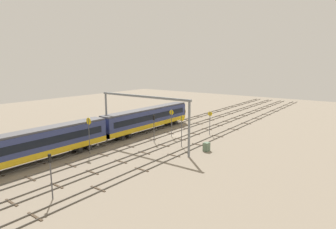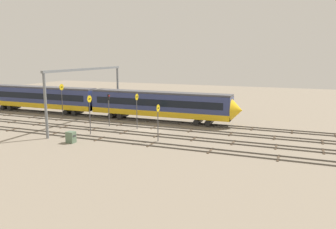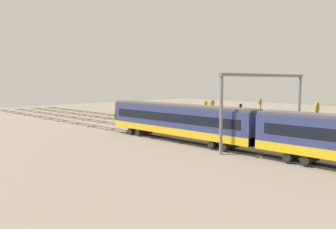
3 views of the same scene
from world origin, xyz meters
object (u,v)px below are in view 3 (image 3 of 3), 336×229
at_px(overhead_gantry, 266,91).
at_px(speed_sign_far_trackside, 206,110).
at_px(speed_sign_near_foreground, 260,112).
at_px(signal_light_trackside_departure, 240,117).
at_px(speed_sign_mid_trackside, 317,121).
at_px(speed_sign_distant_end, 213,113).
at_px(relay_cabinet, 274,128).

relative_size(overhead_gantry, speed_sign_far_trackside, 4.01).
xyz_separation_m(speed_sign_near_foreground, signal_light_trackside_departure, (-0.50, 5.71, -0.32)).
relative_size(speed_sign_mid_trackside, speed_sign_distant_end, 1.11).
bearing_deg(relay_cabinet, speed_sign_far_trackside, 25.72).
bearing_deg(speed_sign_mid_trackside, speed_sign_near_foreground, -37.15).
bearing_deg(speed_sign_mid_trackside, speed_sign_distant_end, -12.96).
relative_size(overhead_gantry, relay_cabinet, 13.39).
bearing_deg(speed_sign_distant_end, overhead_gantry, -178.88).
bearing_deg(speed_sign_far_trackside, relay_cabinet, -154.28).
height_order(speed_sign_distant_end, relay_cabinet, speed_sign_distant_end).
bearing_deg(overhead_gantry, speed_sign_distant_end, 1.12).
bearing_deg(overhead_gantry, signal_light_trackside_departure, 7.95).
relative_size(signal_light_trackside_departure, relay_cabinet, 3.50).
distance_m(overhead_gantry, speed_sign_far_trackside, 15.52).
bearing_deg(speed_sign_near_foreground, speed_sign_mid_trackside, 142.85).
relative_size(speed_sign_near_foreground, signal_light_trackside_departure, 1.09).
xyz_separation_m(speed_sign_mid_trackside, speed_sign_distant_end, (16.65, -3.83, -0.50)).
relative_size(speed_sign_far_trackside, signal_light_trackside_departure, 0.95).
height_order(overhead_gantry, signal_light_trackside_departure, overhead_gantry).
distance_m(signal_light_trackside_departure, relay_cabinet, 10.75).
bearing_deg(speed_sign_far_trackside, speed_sign_near_foreground, -179.77).
bearing_deg(speed_sign_distant_end, speed_sign_mid_trackside, 167.04).
distance_m(speed_sign_near_foreground, speed_sign_far_trackside, 10.21).
bearing_deg(speed_sign_distant_end, signal_light_trackside_departure, 176.32).
height_order(speed_sign_far_trackside, relay_cabinet, speed_sign_far_trackside).
relative_size(speed_sign_mid_trackside, signal_light_trackside_departure, 1.18).
relative_size(speed_sign_near_foreground, speed_sign_far_trackside, 1.15).
bearing_deg(speed_sign_far_trackside, signal_light_trackside_departure, 152.10).
bearing_deg(relay_cabinet, overhead_gantry, 113.52).
bearing_deg(speed_sign_near_foreground, relay_cabinet, -85.82).
height_order(speed_sign_near_foreground, speed_sign_mid_trackside, speed_sign_mid_trackside).
height_order(speed_sign_near_foreground, speed_sign_distant_end, speed_sign_near_foreground).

